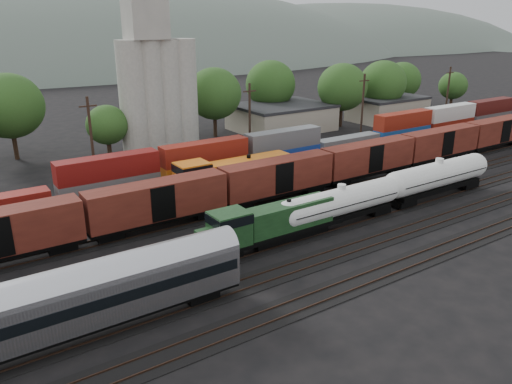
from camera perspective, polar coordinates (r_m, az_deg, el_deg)
ground at (r=54.61m, az=1.39°, el=-3.50°), size 600.00×600.00×0.00m
tracks at (r=54.59m, az=1.39°, el=-3.45°), size 180.00×33.20×0.20m
green_locomotive at (r=47.81m, az=1.04°, el=-3.71°), size 16.19×2.86×4.29m
tank_car_a at (r=53.57m, az=9.66°, el=-1.24°), size 16.72×2.99×4.38m
tank_car_b at (r=65.15m, az=20.04°, el=1.73°), size 18.05×3.23×4.73m
passenger_coach at (r=36.40m, az=-19.47°, el=-11.26°), size 23.70×2.92×5.38m
orange_locomotive at (r=61.99m, az=-3.34°, el=1.93°), size 19.01×3.17×4.75m
boxcar_string at (r=64.69m, az=7.97°, el=2.91°), size 184.40×2.90×4.20m
container_wall at (r=67.62m, az=-3.17°, el=3.61°), size 178.40×2.60×5.80m
grain_silo at (r=84.20m, az=-11.21°, el=12.16°), size 13.40×5.00×29.00m
industrial_sheds at (r=86.31m, az=-8.59°, el=6.61°), size 119.38×17.26×5.10m
tree_band at (r=87.13m, az=-11.17°, el=9.89°), size 166.61×22.38×13.41m
utility_poles at (r=71.06m, az=-8.91°, el=6.91°), size 122.20×0.36×12.00m
distant_hills at (r=308.55m, az=-24.00°, el=9.84°), size 860.00×286.00×130.00m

